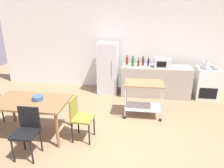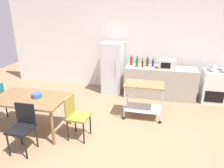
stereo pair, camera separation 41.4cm
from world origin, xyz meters
name	(u,v)px [view 2 (the right image)]	position (x,y,z in m)	size (l,w,h in m)	color
ground_plane	(109,144)	(0.00, 0.00, 0.00)	(12.00, 12.00, 0.00)	#8C7051
back_wall	(133,44)	(0.00, 3.20, 1.45)	(8.40, 0.12, 2.90)	silver
kitchen_counter	(160,82)	(0.90, 2.60, 0.45)	(2.00, 0.64, 0.90)	#A89E8E
dining_table	(30,101)	(-1.72, 0.14, 0.67)	(1.50, 0.90, 0.75)	brown
chair_olive	(75,114)	(-0.69, 0.09, 0.52)	(0.42, 0.42, 0.89)	olive
chair_black	(23,125)	(-1.46, -0.50, 0.52)	(0.40, 0.40, 0.89)	black
stove_oven	(213,86)	(2.35, 2.62, 0.45)	(0.60, 0.61, 0.92)	white
refrigerator	(113,68)	(-0.55, 2.70, 0.78)	(0.60, 0.63, 1.55)	silver
kitchen_cart	(144,95)	(0.54, 1.27, 0.57)	(0.91, 0.57, 0.85)	olive
bottle_soy_sauce	(131,61)	(0.03, 2.69, 1.02)	(0.07, 0.07, 0.28)	maroon
bottle_wine	(137,62)	(0.21, 2.53, 1.03)	(0.08, 0.08, 0.31)	#1E6628
bottle_soda	(142,64)	(0.37, 2.53, 1.00)	(0.06, 0.06, 0.25)	#4C2D19
bottle_sparkling_water	(147,62)	(0.50, 2.67, 1.01)	(0.08, 0.08, 0.27)	#4C2D19
bottle_vinegar	(153,63)	(0.66, 2.65, 1.00)	(0.06, 0.06, 0.24)	navy
microwave	(167,64)	(1.05, 2.52, 1.03)	(0.46, 0.35, 0.26)	silver
fruit_bowl	(37,95)	(-1.57, 0.19, 0.79)	(0.21, 0.21, 0.09)	#33598C
kettle	(212,68)	(2.23, 2.52, 1.00)	(0.24, 0.17, 0.19)	silver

